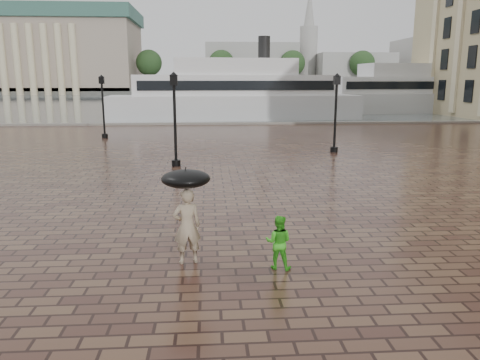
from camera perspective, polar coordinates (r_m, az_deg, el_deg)
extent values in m
plane|color=#392019|center=(14.24, 14.32, -5.24)|extent=(300.00, 300.00, 0.00)
plane|color=#454F53|center=(105.07, -1.50, 9.78)|extent=(240.00, 240.00, 0.00)
cube|color=slate|center=(45.30, 1.71, 6.80)|extent=(80.00, 0.60, 0.30)
cube|color=#4C4C47|center=(172.98, -2.47, 10.99)|extent=(300.00, 60.00, 2.00)
cube|color=gray|center=(166.00, -22.31, 13.89)|extent=(55.00, 30.00, 22.00)
cube|color=#345F53|center=(166.99, -22.65, 17.99)|extent=(57.00, 32.00, 4.00)
cube|color=#9E9C96|center=(163.60, 1.20, 13.74)|extent=(30.00, 22.00, 14.00)
cube|color=#9E9C96|center=(170.25, 13.33, 12.86)|extent=(25.00, 22.00, 11.00)
cube|color=#9E9C96|center=(183.55, 24.14, 12.85)|extent=(35.00, 22.00, 16.00)
cylinder|color=#9E9C96|center=(166.67, 8.30, 14.63)|extent=(6.00, 6.00, 20.00)
cone|color=#9E9C96|center=(167.92, 8.46, 19.40)|extent=(5.00, 5.00, 18.00)
cylinder|color=#2D2119|center=(163.56, -27.08, 10.71)|extent=(1.00, 1.00, 8.00)
cylinder|color=#2D2119|center=(156.27, -19.33, 11.33)|extent=(1.00, 1.00, 8.00)
sphere|color=#213B1B|center=(156.36, -19.48, 13.34)|extent=(8.00, 8.00, 8.00)
cylinder|color=#2D2119|center=(151.98, -10.96, 11.78)|extent=(1.00, 1.00, 8.00)
sphere|color=#213B1B|center=(152.07, -11.04, 13.85)|extent=(8.00, 8.00, 8.00)
cylinder|color=#2D2119|center=(150.96, -2.26, 11.98)|extent=(1.00, 1.00, 8.00)
sphere|color=#213B1B|center=(151.05, -2.28, 14.07)|extent=(8.00, 8.00, 8.00)
cylinder|color=#2D2119|center=(153.27, 6.36, 11.92)|extent=(1.00, 1.00, 8.00)
sphere|color=#213B1B|center=(153.37, 6.41, 13.97)|extent=(8.00, 8.00, 8.00)
cylinder|color=#2D2119|center=(158.77, 14.55, 11.62)|extent=(1.00, 1.00, 8.00)
sphere|color=#213B1B|center=(158.86, 14.66, 13.60)|extent=(8.00, 8.00, 8.00)
cylinder|color=#2D2119|center=(167.14, 22.03, 11.14)|extent=(1.00, 1.00, 8.00)
sphere|color=#213B1B|center=(167.23, 22.18, 13.02)|extent=(8.00, 8.00, 8.00)
cylinder|color=black|center=(23.30, -7.79, 2.08)|extent=(0.44, 0.44, 0.30)
cylinder|color=black|center=(23.05, -7.92, 6.61)|extent=(0.14, 0.14, 4.00)
cube|color=black|center=(22.95, -8.08, 11.96)|extent=(0.35, 0.35, 0.50)
sphere|color=beige|center=(22.95, -8.08, 11.96)|extent=(0.28, 0.28, 0.28)
cylinder|color=black|center=(28.18, 11.39, 3.67)|extent=(0.44, 0.44, 0.30)
cylinder|color=black|center=(27.97, 11.55, 7.42)|extent=(0.14, 0.14, 4.00)
cube|color=black|center=(27.89, 11.73, 11.83)|extent=(0.35, 0.35, 0.50)
sphere|color=beige|center=(27.89, 11.73, 11.83)|extent=(0.28, 0.28, 0.28)
cylinder|color=black|center=(35.94, -16.15, 5.20)|extent=(0.44, 0.44, 0.30)
cylinder|color=black|center=(35.78, -16.32, 8.14)|extent=(0.14, 0.14, 4.00)
cube|color=black|center=(35.72, -16.53, 11.58)|extent=(0.35, 0.35, 0.50)
sphere|color=beige|center=(35.72, -16.53, 11.58)|extent=(0.28, 0.28, 0.28)
imported|color=tan|center=(10.78, -6.48, -5.62)|extent=(0.72, 0.55, 1.76)
imported|color=green|center=(10.52, 4.71, -7.56)|extent=(0.70, 0.61, 1.23)
cube|color=silver|center=(51.38, -0.66, 8.86)|extent=(27.11, 8.54, 2.56)
cube|color=silver|center=(51.30, -0.67, 11.48)|extent=(21.73, 7.26, 2.13)
cube|color=silver|center=(51.32, -0.68, 13.62)|extent=(13.16, 5.93, 1.71)
cylinder|color=black|center=(51.94, 2.96, 15.71)|extent=(1.28, 1.28, 2.56)
cube|color=black|center=(48.50, -0.20, 11.44)|extent=(20.22, 1.74, 0.96)
cube|color=black|center=(54.11, -1.09, 11.50)|extent=(20.22, 1.74, 0.96)
cube|color=silver|center=(66.21, 19.78, 8.85)|extent=(26.63, 9.36, 2.50)
cube|color=silver|center=(66.15, 19.92, 10.83)|extent=(21.35, 7.90, 2.08)
cube|color=silver|center=(66.16, 20.04, 12.45)|extent=(13.00, 6.27, 1.67)
cylinder|color=black|center=(67.85, 22.50, 13.83)|extent=(1.25, 1.25, 2.50)
cube|color=black|center=(63.78, 21.19, 10.72)|extent=(19.67, 2.49, 0.94)
cube|color=black|center=(68.55, 18.74, 10.93)|extent=(19.67, 2.49, 0.94)
cylinder|color=black|center=(10.61, -6.56, -2.45)|extent=(0.02, 0.02, 0.95)
ellipsoid|color=black|center=(10.50, -6.62, 0.16)|extent=(1.10, 1.10, 0.39)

